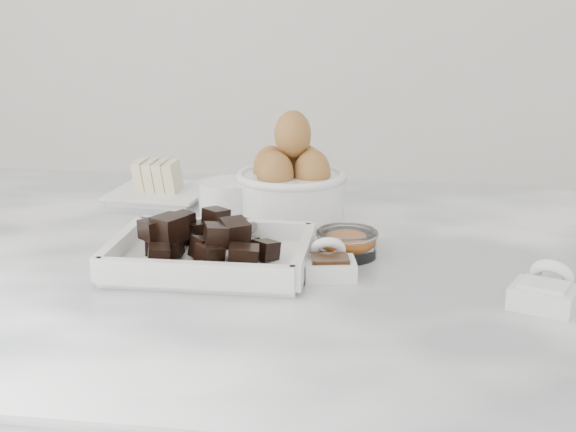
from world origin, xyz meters
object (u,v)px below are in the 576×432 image
(butter_plate, at_px, (159,186))
(chocolate_dish, at_px, (211,248))
(sugar_ramekin, at_px, (228,197))
(honey_bowl, at_px, (225,237))
(egg_bowl, at_px, (291,182))
(zest_bowl, at_px, (347,242))
(vanilla_spoon, at_px, (329,263))
(salt_spoon, at_px, (546,291))

(butter_plate, bearing_deg, chocolate_dish, -62.67)
(sugar_ramekin, relative_size, honey_bowl, 1.04)
(chocolate_dish, distance_m, honey_bowl, 0.06)
(chocolate_dish, distance_m, egg_bowl, 0.24)
(chocolate_dish, bearing_deg, zest_bowl, 22.38)
(zest_bowl, distance_m, vanilla_spoon, 0.07)
(sugar_ramekin, height_order, zest_bowl, sugar_ramekin)
(butter_plate, xyz_separation_m, honey_bowl, (0.15, -0.23, -0.00))
(chocolate_dish, bearing_deg, egg_bowl, 75.34)
(egg_bowl, distance_m, salt_spoon, 0.42)
(egg_bowl, height_order, zest_bowl, egg_bowl)
(zest_bowl, bearing_deg, sugar_ramekin, 139.18)
(chocolate_dish, height_order, honey_bowl, chocolate_dish)
(zest_bowl, bearing_deg, honey_bowl, 179.66)
(chocolate_dish, distance_m, sugar_ramekin, 0.22)
(honey_bowl, relative_size, salt_spoon, 0.88)
(egg_bowl, bearing_deg, honey_bowl, -108.92)
(salt_spoon, bearing_deg, honey_bowl, 160.90)
(chocolate_dish, relative_size, honey_bowl, 2.88)
(egg_bowl, bearing_deg, butter_plate, 163.48)
(chocolate_dish, height_order, butter_plate, chocolate_dish)
(chocolate_dish, xyz_separation_m, sugar_ramekin, (-0.03, 0.22, 0.00))
(butter_plate, height_order, honey_bowl, butter_plate)
(butter_plate, relative_size, zest_bowl, 1.97)
(egg_bowl, relative_size, salt_spoon, 1.72)
(salt_spoon, bearing_deg, egg_bowl, 136.04)
(zest_bowl, bearing_deg, egg_bowl, 118.57)
(egg_bowl, xyz_separation_m, vanilla_spoon, (0.08, -0.24, -0.03))
(chocolate_dish, distance_m, salt_spoon, 0.37)
(butter_plate, bearing_deg, sugar_ramekin, -31.46)
(salt_spoon, bearing_deg, vanilla_spoon, 166.37)
(sugar_ramekin, distance_m, honey_bowl, 0.16)
(chocolate_dish, xyz_separation_m, salt_spoon, (0.36, -0.06, -0.01))
(chocolate_dish, xyz_separation_m, vanilla_spoon, (0.14, -0.01, -0.01))
(egg_bowl, height_order, salt_spoon, egg_bowl)
(chocolate_dish, relative_size, egg_bowl, 1.47)
(sugar_ramekin, xyz_separation_m, zest_bowl, (0.18, -0.15, -0.01))
(egg_bowl, xyz_separation_m, zest_bowl, (0.09, -0.17, -0.03))
(chocolate_dish, height_order, sugar_ramekin, chocolate_dish)
(honey_bowl, distance_m, vanilla_spoon, 0.15)
(egg_bowl, distance_m, vanilla_spoon, 0.25)
(zest_bowl, height_order, salt_spoon, salt_spoon)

